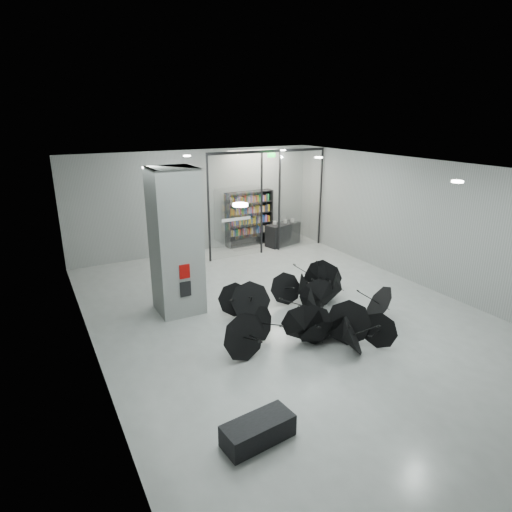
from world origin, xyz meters
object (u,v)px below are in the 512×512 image
bookshelf (249,218)px  shop_counter (283,234)px  bench (258,431)px  umbrella_cluster (309,311)px  column (176,242)px

bookshelf → shop_counter: 1.56m
bookshelf → shop_counter: bearing=-31.5°
bench → umbrella_cluster: 4.63m
shop_counter → bench: bearing=-138.0°
shop_counter → bookshelf: bearing=136.3°
umbrella_cluster → shop_counter: bearing=63.9°
column → bookshelf: (4.71, 4.75, -0.87)m
bookshelf → umbrella_cluster: 7.43m
column → umbrella_cluster: size_ratio=0.72×
column → bookshelf: size_ratio=1.77×
bench → umbrella_cluster: (3.31, 3.24, 0.11)m
umbrella_cluster → bench: bearing=-135.6°
shop_counter → column: bearing=-159.9°
column → bench: bearing=-95.3°
bench → bookshelf: size_ratio=0.55×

